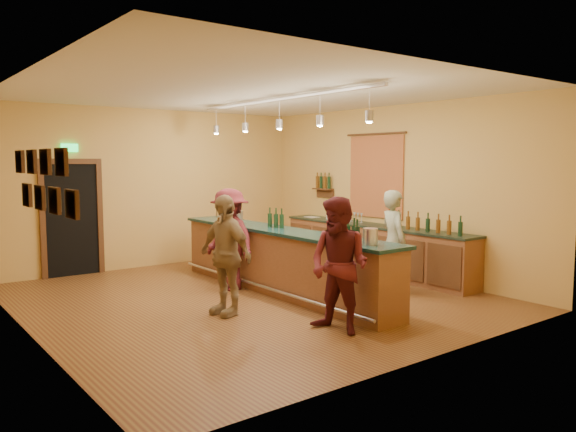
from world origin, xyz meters
TOP-DOWN VIEW (x-y plane):
  - floor at (0.00, 0.00)m, footprint 7.00×7.00m
  - ceiling at (0.00, 0.00)m, footprint 6.50×7.00m
  - wall_back at (0.00, 3.50)m, footprint 6.50×0.02m
  - wall_front at (0.00, -3.50)m, footprint 6.50×0.02m
  - wall_left at (-3.25, 0.00)m, footprint 0.02×7.00m
  - wall_right at (3.25, 0.00)m, footprint 0.02×7.00m
  - doorway at (-1.70, 3.47)m, footprint 1.15×0.09m
  - tapestry at (3.23, 0.40)m, footprint 0.03×1.40m
  - bottle_shelf at (3.17, 1.90)m, footprint 0.17×0.55m
  - picture_grid at (-3.21, -0.75)m, footprint 0.06×2.20m
  - back_counter at (2.97, 0.18)m, footprint 0.60×4.55m
  - tasting_bar at (0.58, -0.00)m, footprint 0.73×5.10m
  - pendant_track at (0.58, -0.00)m, footprint 0.11×4.60m
  - bartender at (2.03, -1.17)m, footprint 0.59×0.72m
  - customer_a at (-0.12, -2.20)m, footprint 0.82×0.96m
  - customer_b at (-0.81, -0.60)m, footprint 0.57×1.05m
  - customer_c at (0.03, 0.65)m, footprint 0.76×1.17m
  - bar_stool at (1.24, 2.20)m, footprint 0.33×0.33m

SIDE VIEW (x-z plane):
  - floor at x=0.00m, z-range 0.00..0.00m
  - back_counter at x=2.97m, z-range -0.15..1.12m
  - bar_stool at x=1.24m, z-range 0.19..0.87m
  - tasting_bar at x=0.58m, z-range -0.08..1.30m
  - bartender at x=2.03m, z-range 0.00..1.69m
  - customer_b at x=-0.81m, z-range 0.00..1.70m
  - customer_c at x=0.03m, z-range 0.00..1.70m
  - customer_a at x=-0.12m, z-range 0.00..1.72m
  - doorway at x=-1.70m, z-range -0.11..2.36m
  - wall_back at x=0.00m, z-range 0.00..3.20m
  - wall_front at x=0.00m, z-range 0.00..3.20m
  - wall_left at x=-3.25m, z-range 0.00..3.20m
  - wall_right at x=3.25m, z-range 0.00..3.20m
  - bottle_shelf at x=3.17m, z-range 1.39..1.94m
  - tapestry at x=3.23m, z-range 1.05..2.65m
  - picture_grid at x=-3.21m, z-range 1.60..2.30m
  - pendant_track at x=0.58m, z-range 2.73..3.24m
  - ceiling at x=0.00m, z-range 3.19..3.21m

